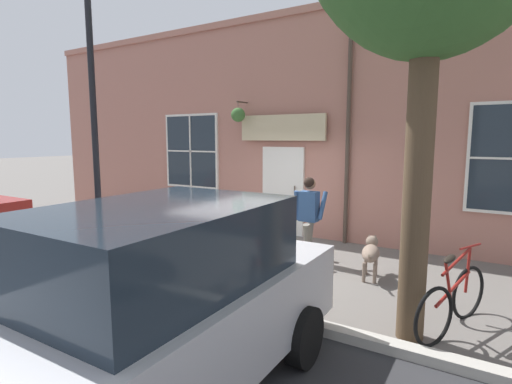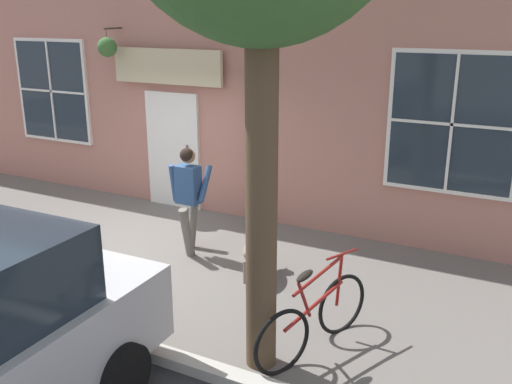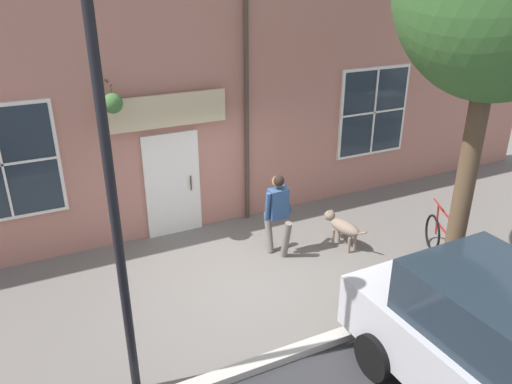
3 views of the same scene
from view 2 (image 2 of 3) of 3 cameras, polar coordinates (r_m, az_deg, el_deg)
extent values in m
plane|color=#66605B|center=(8.77, -12.70, -6.00)|extent=(90.00, 90.00, 0.00)
cube|color=#B2ADA3|center=(7.49, -22.68, -10.71)|extent=(0.20, 28.00, 0.12)
cube|color=#B27566|center=(10.00, -4.89, 12.23)|extent=(0.30, 18.00, 5.05)
cube|color=white|center=(10.46, -8.22, 4.15)|extent=(0.10, 1.10, 2.10)
cube|color=#232D38|center=(10.44, -8.30, 3.85)|extent=(0.03, 0.90, 1.90)
cylinder|color=#47382D|center=(10.19, -6.90, 3.85)|extent=(0.03, 0.03, 0.30)
cube|color=beige|center=(10.14, -8.92, 12.30)|extent=(0.08, 2.20, 0.60)
cylinder|color=#47382D|center=(9.36, -0.68, 10.38)|extent=(0.09, 0.09, 4.54)
cylinder|color=#47382D|center=(10.65, -14.12, 15.59)|extent=(0.44, 0.04, 0.04)
cylinder|color=#47382D|center=(10.52, -14.71, 14.55)|extent=(0.01, 0.01, 0.34)
cone|color=#2D2823|center=(10.54, -14.62, 13.36)|extent=(0.32, 0.32, 0.18)
sphere|color=#3D6B33|center=(10.53, -14.66, 13.84)|extent=(0.34, 0.34, 0.34)
cube|color=white|center=(12.18, -19.61, 9.51)|extent=(0.08, 1.82, 2.02)
cube|color=#232D38|center=(12.16, -19.72, 9.49)|extent=(0.03, 1.70, 1.90)
cube|color=white|center=(12.14, -19.79, 9.47)|extent=(0.04, 0.04, 1.90)
cube|color=white|center=(12.14, -19.79, 9.47)|extent=(0.04, 1.70, 0.04)
cube|color=white|center=(8.47, 19.06, 6.46)|extent=(0.08, 1.82, 2.02)
cube|color=#232D38|center=(8.44, 19.03, 6.43)|extent=(0.03, 1.70, 1.90)
cube|color=white|center=(8.42, 19.00, 6.41)|extent=(0.04, 0.04, 1.90)
cube|color=white|center=(8.42, 19.00, 6.41)|extent=(0.04, 1.70, 0.04)
cylinder|color=#6B665B|center=(8.73, -6.35, -3.05)|extent=(0.29, 0.13, 0.78)
cylinder|color=#6B665B|center=(8.35, -6.94, -4.04)|extent=(0.29, 0.13, 0.78)
cube|color=#2D4C7A|center=(8.32, -6.80, 0.74)|extent=(0.22, 0.34, 0.56)
sphere|color=#936B4C|center=(8.23, -6.82, 3.60)|extent=(0.21, 0.21, 0.21)
sphere|color=black|center=(8.20, -6.95, 3.70)|extent=(0.20, 0.20, 0.20)
cylinder|color=#2D4C7A|center=(8.42, -8.24, 0.89)|extent=(0.16, 0.09, 0.57)
cylinder|color=#2D4C7A|center=(8.27, -5.10, 0.84)|extent=(0.33, 0.09, 0.52)
ellipsoid|color=#7F6B5B|center=(7.64, -0.09, -5.61)|extent=(0.72, 0.42, 0.25)
cylinder|color=#7F6B5B|center=(7.95, -0.32, -6.80)|extent=(0.06, 0.06, 0.32)
cylinder|color=#7F6B5B|center=(7.91, 0.86, -6.92)|extent=(0.06, 0.06, 0.32)
cylinder|color=#7F6B5B|center=(7.60, -1.09, -8.01)|extent=(0.06, 0.06, 0.32)
cylinder|color=#7F6B5B|center=(7.56, 0.14, -8.15)|extent=(0.06, 0.06, 0.32)
sphere|color=#7F6B5B|center=(7.96, 0.62, -3.88)|extent=(0.21, 0.21, 0.21)
cone|color=#7F6B5B|center=(8.07, 0.80, -3.74)|extent=(0.12, 0.11, 0.09)
cone|color=#7F6B5B|center=(7.93, 0.25, -3.21)|extent=(0.06, 0.06, 0.07)
cone|color=#7F6B5B|center=(7.91, 0.96, -3.28)|extent=(0.06, 0.06, 0.07)
cylinder|color=#7F6B5B|center=(7.25, -0.92, -6.50)|extent=(0.21, 0.08, 0.14)
cylinder|color=brown|center=(5.30, 0.55, 0.43)|extent=(0.30, 0.30, 3.75)
torus|color=black|center=(6.54, 8.59, -11.04)|extent=(0.66, 0.34, 0.70)
torus|color=black|center=(5.81, 2.63, -14.79)|extent=(0.66, 0.34, 0.70)
cylinder|color=maroon|center=(6.06, 5.86, -11.19)|extent=(0.96, 0.29, 0.22)
cylinder|color=maroon|center=(5.87, 4.83, -10.64)|extent=(0.24, 0.10, 0.47)
cylinder|color=maroon|center=(5.95, 6.25, -8.31)|extent=(0.81, 0.25, 0.18)
cylinder|color=maroon|center=(6.33, 8.32, -8.75)|extent=(0.10, 0.06, 0.58)
cylinder|color=maroon|center=(6.23, 8.63, -6.16)|extent=(0.43, 0.22, 0.03)
ellipsoid|color=black|center=(5.75, 4.89, -8.35)|extent=(0.26, 0.16, 0.10)
cylinder|color=black|center=(5.51, -13.21, -17.50)|extent=(0.62, 0.19, 0.62)
camera|label=1|loc=(1.86, -58.53, -28.94)|focal=28.00mm
camera|label=3|loc=(8.57, -70.04, 16.28)|focal=35.00mm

